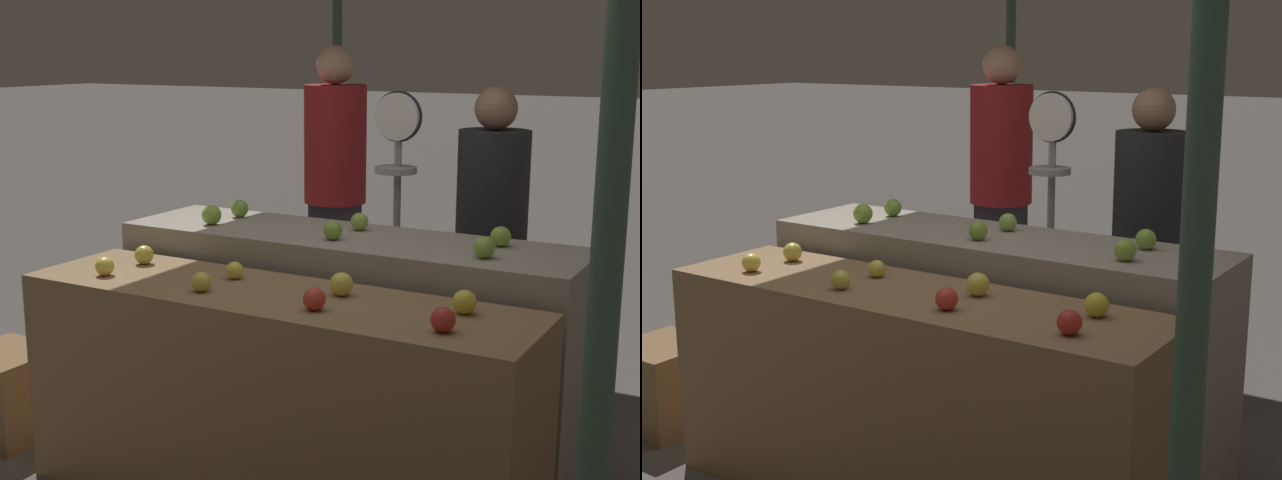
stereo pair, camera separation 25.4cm
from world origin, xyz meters
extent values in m
cylinder|color=#33513D|center=(1.37, -0.83, 1.36)|extent=(0.07, 0.07, 2.72)
cylinder|color=#33513D|center=(-1.37, 3.02, 1.36)|extent=(0.07, 0.07, 2.72)
cube|color=olive|center=(0.00, 0.00, 0.44)|extent=(2.05, 0.55, 0.88)
cube|color=gray|center=(0.00, 0.60, 0.50)|extent=(2.05, 0.55, 0.99)
sphere|color=yellow|center=(-0.72, -0.11, 0.92)|extent=(0.08, 0.08, 0.08)
sphere|color=gold|center=(-0.24, -0.12, 0.92)|extent=(0.08, 0.08, 0.08)
sphere|color=red|center=(0.25, -0.11, 0.92)|extent=(0.08, 0.08, 0.08)
sphere|color=#B72D23|center=(0.73, -0.12, 0.92)|extent=(0.08, 0.08, 0.08)
sphere|color=gold|center=(-0.71, 0.11, 0.92)|extent=(0.08, 0.08, 0.08)
sphere|color=yellow|center=(-0.24, 0.10, 0.92)|extent=(0.07, 0.07, 0.07)
sphere|color=yellow|center=(0.24, 0.10, 0.93)|extent=(0.09, 0.09, 0.09)
sphere|color=gold|center=(0.72, 0.10, 0.92)|extent=(0.09, 0.09, 0.09)
sphere|color=#84AD3D|center=(-0.64, 0.50, 1.04)|extent=(0.09, 0.09, 0.09)
sphere|color=#7AA338|center=(-0.01, 0.48, 1.03)|extent=(0.08, 0.08, 0.08)
sphere|color=#84AD3D|center=(0.65, 0.48, 1.03)|extent=(0.09, 0.09, 0.09)
sphere|color=#7AA338|center=(-0.63, 0.71, 1.03)|extent=(0.08, 0.08, 0.08)
sphere|color=#8EB247|center=(0.00, 0.72, 1.03)|extent=(0.08, 0.08, 0.08)
sphere|color=#84AD3D|center=(0.64, 0.71, 1.03)|extent=(0.08, 0.08, 0.08)
cylinder|color=#99999E|center=(-0.02, 1.15, 0.74)|extent=(0.04, 0.04, 1.48)
cylinder|color=black|center=(-0.02, 1.15, 1.46)|extent=(0.24, 0.01, 0.24)
cylinder|color=silver|center=(-0.02, 1.13, 1.46)|extent=(0.22, 0.02, 0.22)
cylinder|color=#99999E|center=(-0.02, 1.13, 1.28)|extent=(0.01, 0.01, 0.14)
cylinder|color=#99999E|center=(-0.02, 1.13, 1.21)|extent=(0.20, 0.20, 0.03)
cube|color=#2D2D38|center=(0.34, 1.50, 0.37)|extent=(0.29, 0.20, 0.74)
cylinder|color=#232328|center=(0.34, 1.50, 1.06)|extent=(0.40, 0.40, 0.64)
sphere|color=#936B51|center=(0.34, 1.50, 1.49)|extent=(0.21, 0.21, 0.21)
cube|color=#2D2D38|center=(-0.88, 2.11, 0.42)|extent=(0.30, 0.18, 0.83)
cylinder|color=maroon|center=(-0.88, 2.11, 1.19)|extent=(0.40, 0.40, 0.72)
sphere|color=tan|center=(-0.88, 2.11, 1.67)|extent=(0.24, 0.24, 0.24)
cube|color=olive|center=(-1.45, -0.03, 0.20)|extent=(0.41, 0.41, 0.41)
camera|label=1|loc=(1.75, -2.70, 1.79)|focal=50.00mm
camera|label=2|loc=(1.96, -2.57, 1.79)|focal=50.00mm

